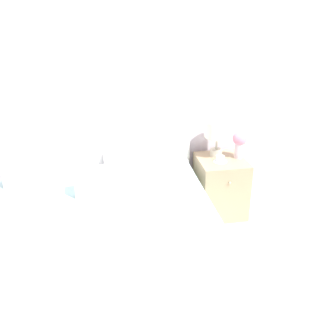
{
  "coord_description": "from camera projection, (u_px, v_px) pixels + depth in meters",
  "views": [
    {
      "loc": [
        0.03,
        -3.5,
        2.0
      ],
      "look_at": [
        0.57,
        -0.57,
        0.66
      ],
      "focal_mm": 42.0,
      "sensor_mm": 36.0,
      "label": 1
    }
  ],
  "objects": [
    {
      "name": "ground_plane",
      "position": [
        102.0,
        209.0,
        3.96
      ],
      "size": [
        12.0,
        12.0,
        0.0
      ],
      "primitive_type": "plane",
      "color": "silver"
    },
    {
      "name": "bed",
      "position": [
        103.0,
        238.0,
        2.99
      ],
      "size": [
        1.76,
        2.06,
        1.13
      ],
      "color": "white",
      "rests_on": "ground_plane"
    },
    {
      "name": "teacup",
      "position": [
        220.0,
        159.0,
        3.62
      ],
      "size": [
        0.13,
        0.13,
        0.06
      ],
      "color": "white",
      "rests_on": "nightstand"
    },
    {
      "name": "table_lamp",
      "position": [
        217.0,
        131.0,
        3.66
      ],
      "size": [
        0.24,
        0.24,
        0.35
      ],
      "color": "beige",
      "rests_on": "nightstand"
    },
    {
      "name": "wall_back",
      "position": [
        92.0,
        78.0,
        3.48
      ],
      "size": [
        8.0,
        0.06,
        2.6
      ],
      "color": "white",
      "rests_on": "ground_plane"
    },
    {
      "name": "flower_vase",
      "position": [
        240.0,
        142.0,
        3.66
      ],
      "size": [
        0.13,
        0.13,
        0.26
      ],
      "color": "silver",
      "rests_on": "nightstand"
    },
    {
      "name": "nightstand",
      "position": [
        220.0,
        186.0,
        3.8
      ],
      "size": [
        0.44,
        0.5,
        0.56
      ],
      "color": "tan",
      "rests_on": "ground_plane"
    }
  ]
}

